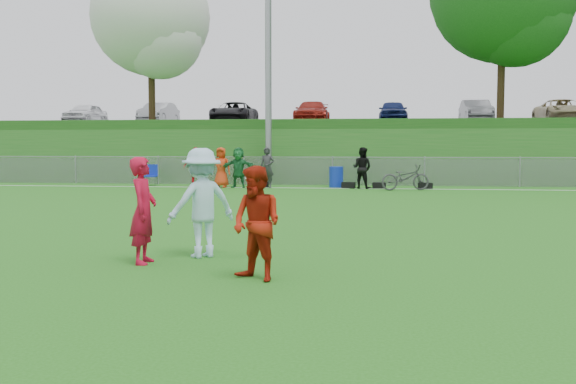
% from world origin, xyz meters
% --- Properties ---
extents(ground, '(120.00, 120.00, 0.00)m').
position_xyz_m(ground, '(0.00, 0.00, 0.00)').
color(ground, '#206314').
rests_on(ground, ground).
extents(sideline_far, '(60.00, 0.10, 0.01)m').
position_xyz_m(sideline_far, '(0.00, 18.00, 0.01)').
color(sideline_far, white).
rests_on(sideline_far, ground).
extents(fence, '(58.00, 0.06, 1.30)m').
position_xyz_m(fence, '(0.00, 20.00, 0.65)').
color(fence, gray).
rests_on(fence, ground).
extents(light_pole, '(1.20, 0.40, 12.15)m').
position_xyz_m(light_pole, '(-3.00, 20.80, 6.71)').
color(light_pole, gray).
rests_on(light_pole, ground).
extents(berm, '(120.00, 18.00, 3.00)m').
position_xyz_m(berm, '(0.00, 31.00, 1.50)').
color(berm, '#1A5417').
rests_on(berm, ground).
extents(parking_lot, '(120.00, 12.00, 0.10)m').
position_xyz_m(parking_lot, '(0.00, 33.00, 3.05)').
color(parking_lot, black).
rests_on(parking_lot, berm).
extents(tree_white_flowering, '(6.30, 6.30, 8.78)m').
position_xyz_m(tree_white_flowering, '(-9.84, 24.92, 8.32)').
color(tree_white_flowering, black).
rests_on(tree_white_flowering, berm).
extents(car_row, '(32.04, 5.18, 1.44)m').
position_xyz_m(car_row, '(-1.17, 32.00, 3.82)').
color(car_row, white).
rests_on(car_row, parking_lot).
extents(spectator_row, '(8.06, 0.92, 1.69)m').
position_xyz_m(spectator_row, '(-3.04, 18.00, 0.85)').
color(spectator_row, red).
rests_on(spectator_row, ground).
extents(gear_bags, '(7.36, 0.51, 0.26)m').
position_xyz_m(gear_bags, '(0.95, 18.10, 0.13)').
color(gear_bags, black).
rests_on(gear_bags, ground).
extents(player_red_left, '(0.42, 0.61, 1.61)m').
position_xyz_m(player_red_left, '(-1.73, 0.84, 0.81)').
color(player_red_left, '#B30C29').
rests_on(player_red_left, ground).
extents(player_red_center, '(0.93, 0.88, 1.52)m').
position_xyz_m(player_red_center, '(0.19, -0.15, 0.76)').
color(player_red_center, '#A31B0B').
rests_on(player_red_center, ground).
extents(player_blue, '(1.28, 1.21, 1.74)m').
position_xyz_m(player_blue, '(-1.00, 1.49, 0.87)').
color(player_blue, '#ADD9F0').
rests_on(player_blue, ground).
extents(frisbee, '(0.30, 0.30, 0.03)m').
position_xyz_m(frisbee, '(-0.10, 1.26, 1.29)').
color(frisbee, white).
rests_on(frisbee, ground).
extents(recycling_bin, '(0.77, 0.77, 0.88)m').
position_xyz_m(recycling_bin, '(0.23, 18.67, 0.44)').
color(recycling_bin, '#102BAE').
rests_on(recycling_bin, ground).
extents(camp_chair, '(0.58, 0.59, 0.93)m').
position_xyz_m(camp_chair, '(-7.94, 18.82, 0.27)').
color(camp_chair, '#0F25A5').
rests_on(camp_chair, ground).
extents(bicycle, '(2.06, 1.22, 1.02)m').
position_xyz_m(bicycle, '(3.03, 17.20, 0.51)').
color(bicycle, '#333335').
rests_on(bicycle, ground).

